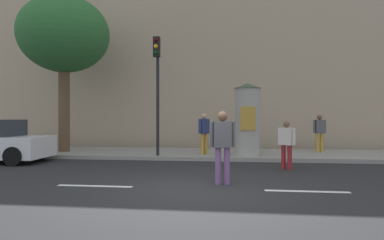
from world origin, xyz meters
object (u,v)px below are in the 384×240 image
(traffic_light, at_px, (157,77))
(pedestrian_with_backpack, at_px, (204,130))
(pedestrian_in_light_jacket, at_px, (320,131))
(street_tree, at_px, (64,35))
(pedestrian_tallest, at_px, (286,141))
(pedestrian_near_pole, at_px, (223,141))
(poster_column, at_px, (247,119))

(traffic_light, bearing_deg, pedestrian_with_backpack, 26.06)
(pedestrian_in_light_jacket, bearing_deg, street_tree, -175.18)
(pedestrian_tallest, bearing_deg, pedestrian_with_backpack, 135.82)
(pedestrian_tallest, relative_size, pedestrian_in_light_jacket, 0.94)
(traffic_light, bearing_deg, pedestrian_near_pole, -60.26)
(pedestrian_with_backpack, bearing_deg, poster_column, -4.73)
(poster_column, bearing_deg, pedestrian_with_backpack, 175.27)
(traffic_light, relative_size, pedestrian_in_light_jacket, 2.84)
(poster_column, height_order, street_tree, street_tree)
(pedestrian_tallest, bearing_deg, street_tree, 160.37)
(traffic_light, height_order, street_tree, street_tree)
(traffic_light, distance_m, pedestrian_near_pole, 5.78)
(pedestrian_tallest, bearing_deg, pedestrian_in_light_jacket, 64.94)
(poster_column, distance_m, street_tree, 8.63)
(traffic_light, distance_m, poster_column, 3.84)
(pedestrian_in_light_jacket, bearing_deg, traffic_light, -161.21)
(pedestrian_near_pole, height_order, pedestrian_in_light_jacket, pedestrian_near_pole)
(pedestrian_near_pole, bearing_deg, traffic_light, 119.74)
(pedestrian_with_backpack, bearing_deg, street_tree, 175.85)
(pedestrian_in_light_jacket, relative_size, pedestrian_with_backpack, 0.97)
(traffic_light, xyz_separation_m, pedestrian_near_pole, (2.67, -4.67, -2.13))
(poster_column, height_order, pedestrian_near_pole, poster_column)
(pedestrian_tallest, height_order, pedestrian_in_light_jacket, pedestrian_in_light_jacket)
(pedestrian_near_pole, height_order, pedestrian_tallest, pedestrian_near_pole)
(street_tree, height_order, pedestrian_near_pole, street_tree)
(street_tree, bearing_deg, poster_column, -4.27)
(street_tree, relative_size, pedestrian_with_backpack, 4.12)
(poster_column, relative_size, pedestrian_near_pole, 1.59)
(traffic_light, distance_m, pedestrian_tallest, 5.43)
(street_tree, height_order, pedestrian_in_light_jacket, street_tree)
(traffic_light, relative_size, pedestrian_tallest, 3.02)
(pedestrian_tallest, distance_m, pedestrian_in_light_jacket, 4.54)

